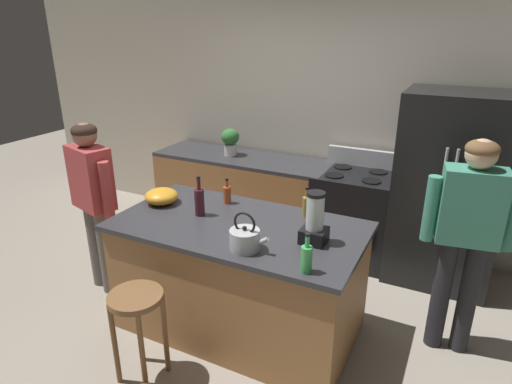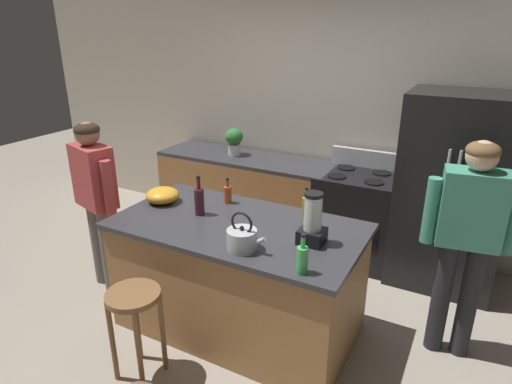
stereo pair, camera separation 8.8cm
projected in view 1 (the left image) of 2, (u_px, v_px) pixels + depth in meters
The scene contains 17 objects.
ground_plane at pixel (240, 325), 3.56m from camera, with size 14.00×14.00×0.00m, color #9E9384.
back_wall at pixel (324, 117), 4.70m from camera, with size 8.00×0.10×2.70m, color beige.
kitchen_island at pixel (239, 277), 3.40m from camera, with size 1.86×1.00×0.91m.
back_counter_run at pixel (242, 195), 5.02m from camera, with size 2.00×0.64×0.91m.
refrigerator at pixel (447, 191), 3.94m from camera, with size 0.90×0.73×1.77m.
stove_range at pixel (353, 215), 4.46m from camera, with size 0.76×0.65×1.09m.
person_by_island_left at pixel (93, 193), 3.75m from camera, with size 0.59×0.32×1.55m.
person_by_sink_right at pixel (467, 229), 2.99m from camera, with size 0.60×0.28×1.62m.
bar_stool at pixel (137, 314), 2.86m from camera, with size 0.36×0.36×0.67m.
potted_plant at pixel (230, 140), 4.86m from camera, with size 0.20×0.20×0.30m.
blender_appliance at pixel (315, 222), 2.91m from camera, with size 0.17×0.17×0.36m.
bottle_vinegar at pixel (306, 206), 3.34m from camera, with size 0.06×0.06×0.24m.
bottle_soda at pixel (307, 258), 2.58m from camera, with size 0.07×0.07×0.26m.
bottle_cooking_sauce at pixel (227, 194), 3.58m from camera, with size 0.06×0.06×0.22m.
bottle_wine at pixel (199, 201), 3.34m from camera, with size 0.08×0.08×0.32m.
mixing_bowl at pixel (161, 196), 3.58m from camera, with size 0.27×0.27×0.12m, color orange.
tea_kettle at pixel (245, 239), 2.84m from camera, with size 0.28×0.20×0.27m.
Camera 1 is at (1.43, -2.56, 2.30)m, focal length 30.64 mm.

